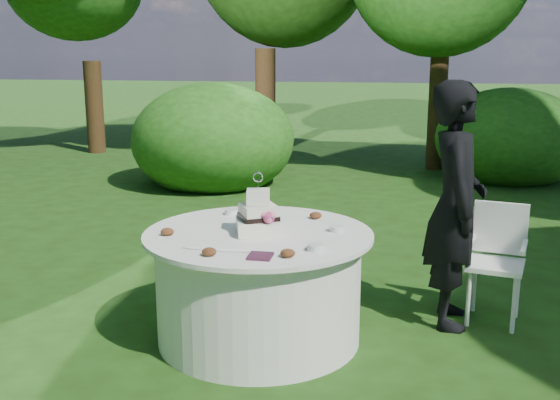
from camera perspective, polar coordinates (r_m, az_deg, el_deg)
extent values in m
plane|color=#1C350E|center=(4.71, -1.83, -11.88)|extent=(80.00, 80.00, 0.00)
cube|color=#431C33|center=(3.90, -1.74, -4.91)|extent=(0.14, 0.14, 0.02)
ellipsoid|color=white|center=(4.06, -5.33, -4.29)|extent=(0.48, 0.07, 0.01)
imported|color=black|center=(4.86, 15.02, -0.45)|extent=(0.44, 0.65, 1.78)
cylinder|color=silver|center=(4.57, -1.86, -7.65)|extent=(1.40, 1.40, 0.74)
cylinder|color=silver|center=(4.45, -1.90, -3.00)|extent=(1.56, 1.56, 0.03)
cube|color=white|center=(4.41, -1.89, -2.27)|extent=(0.36, 0.36, 0.10)
cube|color=silver|center=(4.38, -1.90, -1.01)|extent=(0.30, 0.30, 0.10)
cube|color=white|center=(4.36, -1.91, 0.27)|extent=(0.18, 0.18, 0.10)
cube|color=black|center=(4.39, -1.90, -1.45)|extent=(0.32, 0.32, 0.03)
sphere|color=#BA3668|center=(4.27, -0.99, -1.56)|extent=(0.08, 0.08, 0.08)
cylinder|color=silver|center=(4.34, -1.92, 1.23)|extent=(0.01, 0.01, 0.05)
torus|color=silver|center=(4.33, -1.92, 2.01)|extent=(0.07, 0.02, 0.07)
cube|color=white|center=(5.06, 18.26, -5.41)|extent=(0.47, 0.47, 0.04)
cube|color=white|center=(5.16, 18.64, -2.30)|extent=(0.39, 0.12, 0.39)
cylinder|color=white|center=(5.00, 16.08, -8.27)|extent=(0.03, 0.03, 0.42)
cylinder|color=white|center=(4.98, 19.70, -8.63)|extent=(0.03, 0.03, 0.42)
cylinder|color=silver|center=(5.30, 16.56, -7.11)|extent=(0.03, 0.03, 0.42)
cylinder|color=white|center=(5.27, 19.97, -7.45)|extent=(0.03, 0.03, 0.42)
cube|color=silver|center=(5.03, 16.29, -3.47)|extent=(0.11, 0.35, 0.03)
cube|color=white|center=(5.01, 20.49, -3.87)|extent=(0.11, 0.35, 0.03)
cylinder|color=silver|center=(4.04, 3.09, -4.15)|extent=(0.10, 0.10, 0.04)
cylinder|color=silver|center=(4.93, -4.27, -1.04)|extent=(0.10, 0.10, 0.04)
cylinder|color=silver|center=(4.47, 4.96, -2.49)|extent=(0.10, 0.10, 0.04)
ellipsoid|color=#562D16|center=(3.95, -6.19, -4.50)|extent=(0.09, 0.09, 0.05)
ellipsoid|color=#562D16|center=(3.90, 0.68, -4.64)|extent=(0.09, 0.09, 0.05)
ellipsoid|color=#562D16|center=(4.80, 3.12, -1.34)|extent=(0.09, 0.09, 0.05)
ellipsoid|color=#562D16|center=(4.43, -9.79, -2.73)|extent=(0.09, 0.09, 0.05)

